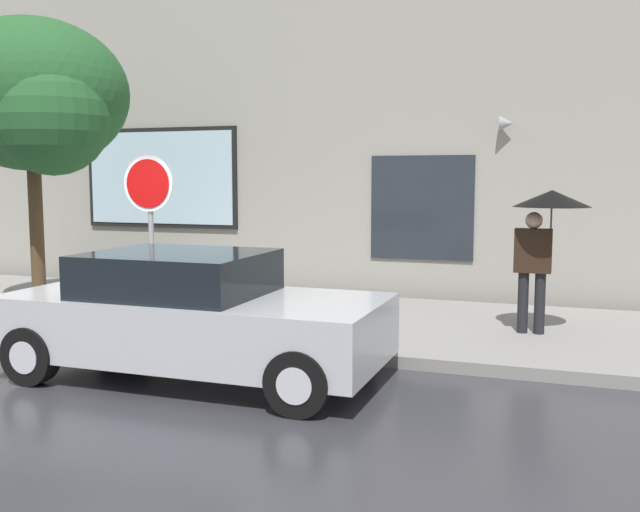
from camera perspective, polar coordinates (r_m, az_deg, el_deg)
ground_plane at (r=8.70m, az=-14.29°, el=-8.73°), size 60.00×60.00×0.00m
sidewalk at (r=11.23m, az=-5.75°, el=-4.76°), size 20.00×4.00×0.15m
building_facade at (r=13.39m, az=-1.36°, el=11.71°), size 20.00×0.67×7.00m
parked_car at (r=8.08m, az=-10.19°, el=-4.75°), size 4.20×1.92×1.40m
fire_hydrant at (r=9.51m, az=-4.39°, el=-3.83°), size 0.30×0.44×0.83m
pedestrian_with_umbrella at (r=9.81m, az=17.59°, el=2.78°), size 1.00×1.00×1.91m
street_tree at (r=12.09m, az=-21.83°, el=11.51°), size 3.15×2.68×4.54m
stop_sign at (r=9.99m, az=-13.48°, el=3.82°), size 0.76×0.10×2.37m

